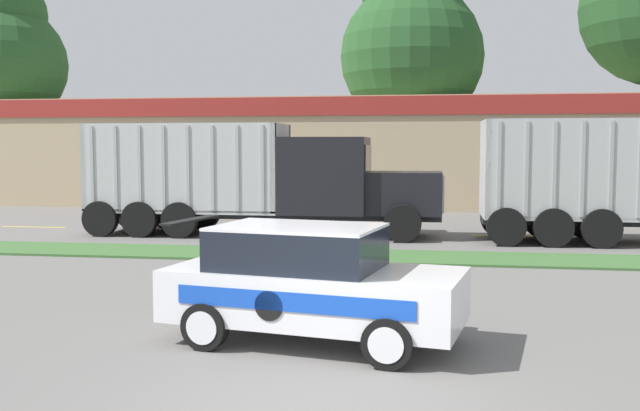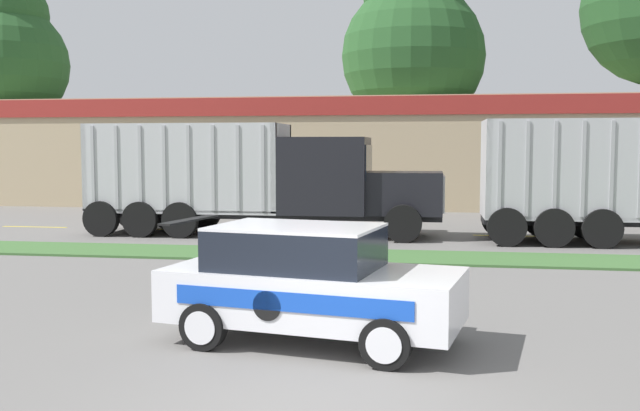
# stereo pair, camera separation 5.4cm
# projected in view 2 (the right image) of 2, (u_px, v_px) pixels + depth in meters

# --- Properties ---
(ground_plane) EXTENTS (600.00, 600.00, 0.00)m
(ground_plane) POSITION_uv_depth(u_px,v_px,m) (308.00, 407.00, 7.60)
(ground_plane) COLOR slate
(grass_verge) EXTENTS (120.00, 2.17, 0.06)m
(grass_verge) POSITION_uv_depth(u_px,v_px,m) (380.00, 256.00, 17.92)
(grass_verge) COLOR #3D6633
(grass_verge) RESTS_ON ground_plane
(centre_line_2) EXTENTS (2.40, 0.14, 0.01)m
(centre_line_2) POSITION_uv_depth(u_px,v_px,m) (35.00, 227.00, 24.85)
(centre_line_2) COLOR yellow
(centre_line_2) RESTS_ON ground_plane
(centre_line_3) EXTENTS (2.40, 0.14, 0.01)m
(centre_line_3) POSITION_uv_depth(u_px,v_px,m) (183.00, 230.00, 24.01)
(centre_line_3) COLOR yellow
(centre_line_3) RESTS_ON ground_plane
(centre_line_4) EXTENTS (2.40, 0.14, 0.01)m
(centre_line_4) POSITION_uv_depth(u_px,v_px,m) (341.00, 233.00, 23.17)
(centre_line_4) COLOR yellow
(centre_line_4) RESTS_ON ground_plane
(centre_line_5) EXTENTS (2.40, 0.14, 0.01)m
(centre_line_5) POSITION_uv_depth(u_px,v_px,m) (512.00, 236.00, 22.34)
(centre_line_5) COLOR yellow
(centre_line_5) RESTS_ON ground_plane
(dump_truck_mid) EXTENTS (11.16, 2.63, 3.51)m
(dump_truck_mid) POSITION_uv_depth(u_px,v_px,m) (288.00, 184.00, 22.35)
(dump_truck_mid) COLOR black
(dump_truck_mid) RESTS_ON ground_plane
(rally_car) EXTENTS (4.40, 2.54, 1.70)m
(rally_car) POSITION_uv_depth(u_px,v_px,m) (308.00, 282.00, 10.10)
(rally_car) COLOR white
(rally_car) RESTS_ON ground_plane
(store_building_backdrop) EXTENTS (39.16, 12.10, 5.02)m
(store_building_backdrop) POSITION_uv_depth(u_px,v_px,m) (366.00, 152.00, 36.81)
(store_building_backdrop) COLOR tan
(store_building_backdrop) RESTS_ON ground_plane
(tree_behind_left) EXTENTS (6.52, 6.52, 12.12)m
(tree_behind_left) POSITION_uv_depth(u_px,v_px,m) (6.00, 52.00, 38.14)
(tree_behind_left) COLOR #473828
(tree_behind_left) RESTS_ON ground_plane
(tree_behind_centre) EXTENTS (6.95, 6.95, 12.41)m
(tree_behind_centre) POSITION_uv_depth(u_px,v_px,m) (413.00, 42.00, 34.50)
(tree_behind_centre) COLOR #473828
(tree_behind_centre) RESTS_ON ground_plane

